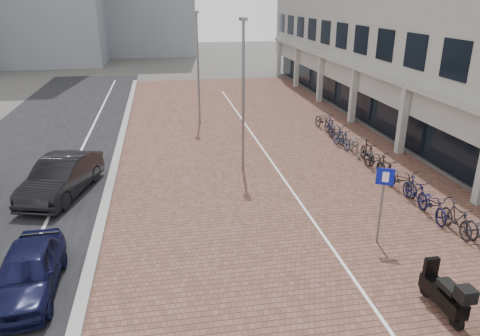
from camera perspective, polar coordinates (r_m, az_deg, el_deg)
name	(u,v)px	position (r m, az deg, el deg)	size (l,w,h in m)	color
ground	(279,293)	(12.45, 4.95, -15.51)	(140.00, 140.00, 0.00)	#474442
plaza_brick	(258,148)	(23.35, 2.29, 2.54)	(14.50, 42.00, 0.04)	brown
street_asphalt	(34,161)	(23.71, -24.69, 0.85)	(8.00, 50.00, 0.03)	black
curb	(117,155)	(22.97, -15.30, 1.63)	(0.35, 42.00, 0.14)	gray
lane_line	(77,158)	(23.25, -19.95, 1.21)	(0.12, 44.00, 0.00)	white
parking_line	(262,147)	(23.38, 2.77, 2.62)	(0.10, 30.00, 0.00)	white
car_navy	(28,271)	(13.30, -25.34, -11.78)	(1.52, 3.77, 1.28)	black
car_dark	(61,177)	(18.94, -21.73, -1.06)	(1.62, 4.64, 1.53)	black
scooter_mid	(444,292)	(12.47, 24.44, -14.11)	(0.55, 1.77, 1.22)	black
parking_sign	(383,193)	(14.48, 17.69, -3.10)	(0.51, 0.24, 2.56)	slate
lamp_near	(243,98)	(19.61, 0.41, 8.84)	(0.12, 0.12, 6.53)	slate
lamp_far	(198,70)	(27.41, -5.34, 12.27)	(0.12, 0.12, 6.56)	gray
bike_row	(376,160)	(20.99, 16.88, 0.94)	(1.28, 15.82, 1.05)	black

